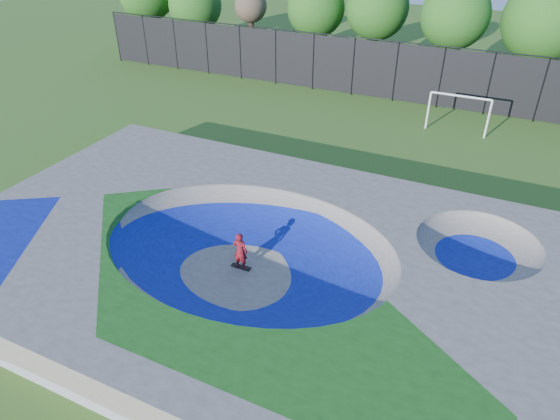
# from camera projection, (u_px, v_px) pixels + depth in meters

# --- Properties ---
(ground) EXTENTS (120.00, 120.00, 0.00)m
(ground) POSITION_uv_depth(u_px,v_px,m) (249.00, 274.00, 18.60)
(ground) COLOR #355D1A
(ground) RESTS_ON ground
(skate_deck) EXTENTS (22.00, 14.00, 1.50)m
(skate_deck) POSITION_uv_depth(u_px,v_px,m) (248.00, 258.00, 18.21)
(skate_deck) COLOR gray
(skate_deck) RESTS_ON ground
(skater) EXTENTS (0.58, 0.39, 1.56)m
(skater) POSITION_uv_depth(u_px,v_px,m) (240.00, 251.00, 18.53)
(skater) COLOR red
(skater) RESTS_ON ground
(skateboard) EXTENTS (0.78, 0.24, 0.05)m
(skateboard) POSITION_uv_depth(u_px,v_px,m) (241.00, 267.00, 18.92)
(skateboard) COLOR black
(skateboard) RESTS_ON ground
(soccer_goal) EXTENTS (3.53, 0.12, 2.34)m
(soccer_goal) POSITION_uv_depth(u_px,v_px,m) (459.00, 107.00, 29.08)
(soccer_goal) COLOR white
(soccer_goal) RESTS_ON ground
(fence) EXTENTS (48.09, 0.09, 4.04)m
(fence) POSITION_uv_depth(u_px,v_px,m) (396.00, 71.00, 33.62)
(fence) COLOR black
(fence) RESTS_ON ground
(treeline) EXTENTS (53.06, 7.56, 8.60)m
(treeline) POSITION_uv_depth(u_px,v_px,m) (482.00, 16.00, 34.21)
(treeline) COLOR #432C21
(treeline) RESTS_ON ground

